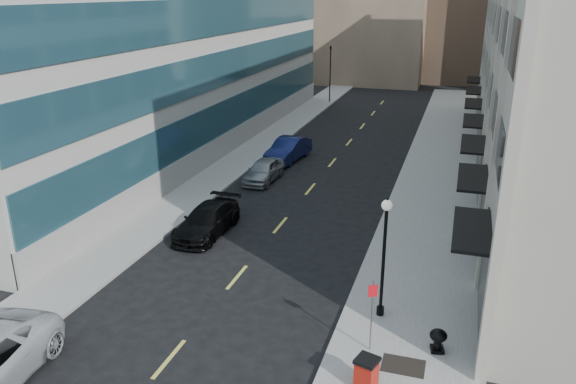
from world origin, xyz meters
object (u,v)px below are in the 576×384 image
Objects in this scene: traffic_signal at (331,50)px; car_blue_sedan at (288,149)px; trash_bin at (366,372)px; lamppost at (384,248)px; sign_post at (372,306)px; car_black_pickup at (207,220)px; urn_planter at (438,338)px; car_silver_sedan at (264,170)px.

traffic_signal is 1.40× the size of car_blue_sedan.
lamppost is at bearing 109.51° from trash_bin.
trash_bin is 0.40× the size of sign_post.
car_black_pickup is at bearing 152.59° from trash_bin.
trash_bin is (9.82, -9.49, 0.01)m from car_black_pickup.
trash_bin is 3.28m from urn_planter.
urn_planter is (2.20, -1.71, -2.29)m from lamppost.
car_black_pickup is 8.74m from car_silver_sedan.
trash_bin is 1.31× the size of urn_planter.
lamppost is (9.70, -13.92, 2.21)m from car_silver_sedan.
sign_post reaches higher than car_silver_sedan.
traffic_signal reaches higher than sign_post.
urn_planter is (14.10, -43.04, -5.07)m from traffic_signal.
car_black_pickup is at bearing 120.96° from sign_post.
car_silver_sedan is 0.85× the size of car_blue_sedan.
car_blue_sedan is 25.19m from trash_bin.
sign_post is at bearing -74.75° from traffic_signal.
sign_post is at bearing 112.84° from trash_bin.
traffic_signal reaches higher than urn_planter.
car_black_pickup is 1.00× the size of car_blue_sedan.
traffic_signal reaches higher than car_blue_sedan.
sign_post is (9.60, -7.50, 1.12)m from car_black_pickup.
car_silver_sedan is at bearing 127.29° from urn_planter.
trash_bin is (9.82, -23.20, -0.09)m from car_blue_sedan.
car_silver_sedan is at bearing 91.76° from car_black_pickup.
lamppost reaches higher than sign_post.
traffic_signal is 1.40× the size of car_black_pickup.
lamppost is (9.60, -18.88, 2.11)m from car_blue_sedan.
car_blue_sedan is (0.00, 13.70, 0.10)m from car_black_pickup.
car_blue_sedan is 1.05× the size of lamppost.
car_black_pickup is at bearing -86.36° from traffic_signal.
car_silver_sedan is at bearing -85.42° from traffic_signal.
car_blue_sedan is at bearing 119.81° from urn_planter.
lamppost is at bearing 142.16° from urn_planter.
car_black_pickup is 13.66m from trash_bin.
traffic_signal is 47.49m from trash_bin.
car_black_pickup is at bearing -87.82° from car_silver_sedan.
car_silver_sedan is 1.59× the size of sign_post.
trash_bin is at bearing -127.28° from urn_planter.
trash_bin is 4.85m from lamppost.
lamppost reaches higher than urn_planter.
sign_post is (9.70, -16.25, 1.13)m from car_silver_sedan.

